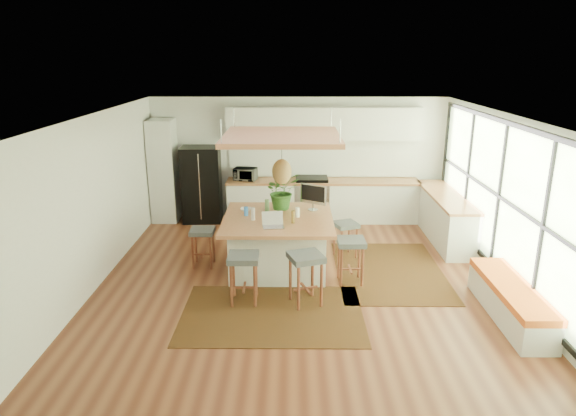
{
  "coord_description": "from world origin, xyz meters",
  "views": [
    {
      "loc": [
        -0.13,
        -7.68,
        3.59
      ],
      "look_at": [
        -0.2,
        0.5,
        1.1
      ],
      "focal_mm": 31.68,
      "sensor_mm": 36.0,
      "label": 1
    }
  ],
  "objects_px": {
    "microwave": "(245,173)",
    "island": "(278,243)",
    "stool_near_left": "(244,280)",
    "stool_left_side": "(203,247)",
    "laptop": "(273,220)",
    "stool_right_back": "(345,239)",
    "fridge": "(201,180)",
    "monitor": "(313,196)",
    "stool_right_front": "(350,262)",
    "island_plant": "(282,195)",
    "stool_near_right": "(306,282)"
  },
  "relations": [
    {
      "from": "stool_right_front",
      "to": "stool_left_side",
      "type": "distance_m",
      "value": 2.59
    },
    {
      "from": "laptop",
      "to": "microwave",
      "type": "xyz_separation_m",
      "value": [
        -0.73,
        3.21,
        0.04
      ]
    },
    {
      "from": "stool_right_back",
      "to": "monitor",
      "type": "height_order",
      "value": "monitor"
    },
    {
      "from": "stool_near_right",
      "to": "microwave",
      "type": "height_order",
      "value": "microwave"
    },
    {
      "from": "fridge",
      "to": "microwave",
      "type": "distance_m",
      "value": 0.98
    },
    {
      "from": "island",
      "to": "microwave",
      "type": "relative_size",
      "value": 3.82
    },
    {
      "from": "stool_near_right",
      "to": "fridge",
      "type": "bearing_deg",
      "value": 119.05
    },
    {
      "from": "stool_near_left",
      "to": "stool_near_right",
      "type": "relative_size",
      "value": 0.96
    },
    {
      "from": "stool_near_right",
      "to": "stool_left_side",
      "type": "xyz_separation_m",
      "value": [
        -1.76,
        1.41,
        0.0
      ]
    },
    {
      "from": "stool_near_right",
      "to": "monitor",
      "type": "distance_m",
      "value": 1.94
    },
    {
      "from": "stool_near_left",
      "to": "stool_right_back",
      "type": "xyz_separation_m",
      "value": [
        1.69,
        1.8,
        0.0
      ]
    },
    {
      "from": "stool_near_right",
      "to": "island_plant",
      "type": "relative_size",
      "value": 1.19
    },
    {
      "from": "monitor",
      "to": "microwave",
      "type": "distance_m",
      "value": 2.66
    },
    {
      "from": "microwave",
      "to": "fridge",
      "type": "bearing_deg",
      "value": -166.78
    },
    {
      "from": "microwave",
      "to": "island",
      "type": "bearing_deg",
      "value": -63.05
    },
    {
      "from": "stool_near_right",
      "to": "stool_left_side",
      "type": "bearing_deg",
      "value": 141.3
    },
    {
      "from": "stool_near_left",
      "to": "island",
      "type": "bearing_deg",
      "value": 69.31
    },
    {
      "from": "stool_right_front",
      "to": "laptop",
      "type": "distance_m",
      "value": 1.43
    },
    {
      "from": "monitor",
      "to": "island_plant",
      "type": "bearing_deg",
      "value": -157.21
    },
    {
      "from": "stool_left_side",
      "to": "microwave",
      "type": "xyz_separation_m",
      "value": [
        0.53,
        2.59,
        0.73
      ]
    },
    {
      "from": "stool_right_front",
      "to": "laptop",
      "type": "relative_size",
      "value": 2.09
    },
    {
      "from": "island",
      "to": "stool_left_side",
      "type": "xyz_separation_m",
      "value": [
        -1.32,
        0.11,
        -0.11
      ]
    },
    {
      "from": "microwave",
      "to": "stool_left_side",
      "type": "bearing_deg",
      "value": -90.93
    },
    {
      "from": "island_plant",
      "to": "microwave",
      "type": "bearing_deg",
      "value": 111.33
    },
    {
      "from": "stool_near_left",
      "to": "microwave",
      "type": "relative_size",
      "value": 1.58
    },
    {
      "from": "stool_right_front",
      "to": "microwave",
      "type": "relative_size",
      "value": 1.55
    },
    {
      "from": "island",
      "to": "island_plant",
      "type": "distance_m",
      "value": 0.89
    },
    {
      "from": "stool_near_left",
      "to": "monitor",
      "type": "bearing_deg",
      "value": 57.31
    },
    {
      "from": "fridge",
      "to": "island",
      "type": "bearing_deg",
      "value": -58.94
    },
    {
      "from": "island",
      "to": "stool_right_front",
      "type": "height_order",
      "value": "island"
    },
    {
      "from": "stool_right_back",
      "to": "fridge",
      "type": "bearing_deg",
      "value": 144.53
    },
    {
      "from": "island_plant",
      "to": "stool_left_side",
      "type": "bearing_deg",
      "value": -163.59
    },
    {
      "from": "stool_left_side",
      "to": "island_plant",
      "type": "relative_size",
      "value": 1.02
    },
    {
      "from": "fridge",
      "to": "stool_left_side",
      "type": "bearing_deg",
      "value": -82.71
    },
    {
      "from": "stool_left_side",
      "to": "microwave",
      "type": "height_order",
      "value": "microwave"
    },
    {
      "from": "stool_left_side",
      "to": "laptop",
      "type": "distance_m",
      "value": 1.57
    },
    {
      "from": "fridge",
      "to": "island",
      "type": "xyz_separation_m",
      "value": [
        1.76,
        -2.65,
        -0.46
      ]
    },
    {
      "from": "island",
      "to": "stool_left_side",
      "type": "bearing_deg",
      "value": 175.44
    },
    {
      "from": "laptop",
      "to": "island_plant",
      "type": "relative_size",
      "value": 0.53
    },
    {
      "from": "stool_near_left",
      "to": "stool_near_right",
      "type": "bearing_deg",
      "value": -2.78
    },
    {
      "from": "stool_right_back",
      "to": "stool_near_left",
      "type": "bearing_deg",
      "value": -133.27
    },
    {
      "from": "stool_right_front",
      "to": "microwave",
      "type": "bearing_deg",
      "value": 121.24
    },
    {
      "from": "laptop",
      "to": "monitor",
      "type": "distance_m",
      "value": 1.17
    },
    {
      "from": "stool_right_front",
      "to": "island_plant",
      "type": "bearing_deg",
      "value": 136.28
    },
    {
      "from": "fridge",
      "to": "laptop",
      "type": "height_order",
      "value": "fridge"
    },
    {
      "from": "monitor",
      "to": "stool_near_left",
      "type": "bearing_deg",
      "value": -91.61
    },
    {
      "from": "fridge",
      "to": "monitor",
      "type": "distance_m",
      "value": 3.26
    },
    {
      "from": "stool_right_back",
      "to": "island",
      "type": "bearing_deg",
      "value": -156.22
    },
    {
      "from": "stool_near_left",
      "to": "stool_left_side",
      "type": "distance_m",
      "value": 1.61
    },
    {
      "from": "stool_left_side",
      "to": "fridge",
      "type": "bearing_deg",
      "value": 99.73
    }
  ]
}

